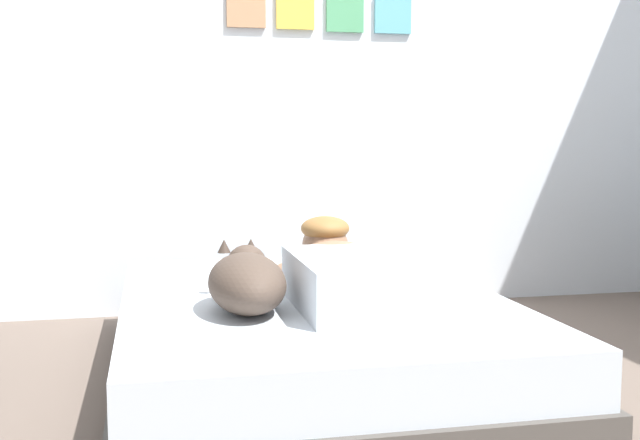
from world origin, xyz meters
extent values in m
plane|color=#66564C|center=(0.00, 0.00, 0.00)|extent=(12.28, 12.28, 0.00)
cube|color=silver|center=(0.00, 1.43, 1.25)|extent=(4.14, 0.10, 2.50)
cube|color=tan|center=(-0.39, 1.37, 1.55)|extent=(0.20, 0.02, 0.20)
cube|color=gold|center=(-0.14, 1.37, 1.55)|extent=(0.20, 0.02, 0.20)
cube|color=#4C9966|center=(0.13, 1.37, 1.54)|extent=(0.20, 0.02, 0.20)
cube|color=#59A5B2|center=(0.38, 1.37, 1.54)|extent=(0.20, 0.02, 0.20)
cube|color=#4C4742|center=(-0.29, 0.23, 0.07)|extent=(1.43, 1.94, 0.13)
cube|color=silver|center=(-0.29, 0.23, 0.22)|extent=(1.39, 1.89, 0.18)
ellipsoid|color=silver|center=(-0.03, 0.70, 0.37)|extent=(0.52, 0.32, 0.11)
cube|color=silver|center=(-0.18, -0.03, 0.40)|extent=(0.42, 0.64, 0.18)
ellipsoid|color=#8C664C|center=(-0.18, 0.31, 0.42)|extent=(0.32, 0.20, 0.16)
sphere|color=#8C664C|center=(-0.18, 0.47, 0.46)|extent=(0.19, 0.19, 0.19)
ellipsoid|color=olive|center=(-0.18, 0.47, 0.53)|extent=(0.20, 0.20, 0.10)
cylinder|color=#8C664C|center=(-0.28, 0.45, 0.39)|extent=(0.23, 0.07, 0.14)
cylinder|color=#8C664C|center=(-0.08, 0.45, 0.39)|extent=(0.23, 0.07, 0.14)
ellipsoid|color=#4C3D33|center=(-0.56, -0.02, 0.41)|extent=(0.26, 0.48, 0.20)
sphere|color=#4C3D33|center=(-0.53, 0.24, 0.43)|extent=(0.15, 0.15, 0.15)
cone|color=#3D3028|center=(-0.61, 0.26, 0.50)|extent=(0.05, 0.05, 0.05)
cone|color=#3D3028|center=(-0.51, 0.26, 0.50)|extent=(0.05, 0.05, 0.05)
cylinder|color=white|center=(-0.18, 0.53, 0.35)|extent=(0.09, 0.09, 0.07)
torus|color=white|center=(-0.12, 0.53, 0.35)|extent=(0.05, 0.01, 0.05)
cube|color=black|center=(-0.55, 0.05, 0.32)|extent=(0.07, 0.14, 0.01)
camera|label=1|loc=(-0.87, -2.58, 0.90)|focal=43.34mm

